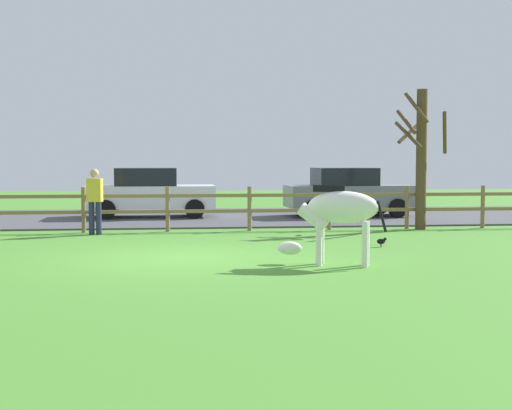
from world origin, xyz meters
TOP-DOWN VIEW (x-y plane):
  - ground_plane at (0.00, 0.00)m, footprint 60.00×60.00m
  - parking_asphalt at (0.00, 9.30)m, footprint 28.00×7.40m
  - paddock_fence at (-0.33, 5.00)m, footprint 21.46×0.11m
  - bare_tree at (6.38, 4.84)m, footprint 1.52×1.48m
  - zebra at (2.70, -1.29)m, footprint 1.85×0.94m
  - crow_on_grass at (4.24, 1.20)m, footprint 0.21×0.10m
  - parked_car_grey at (5.40, 8.86)m, footprint 4.06×1.99m
  - parked_car_white at (-0.92, 9.27)m, footprint 4.01×1.90m
  - visitor_near_fence at (-2.11, 4.45)m, footprint 0.40×0.29m

SIDE VIEW (x-z plane):
  - ground_plane at x=0.00m, z-range 0.00..0.00m
  - parking_asphalt at x=0.00m, z-range 0.00..0.05m
  - crow_on_grass at x=4.24m, z-range 0.02..0.23m
  - paddock_fence at x=-0.33m, z-range 0.09..1.25m
  - parked_car_grey at x=5.40m, z-range 0.06..1.62m
  - parked_car_white at x=-0.92m, z-range 0.06..1.62m
  - visitor_near_fence at x=-2.11m, z-range 0.09..1.73m
  - zebra at x=2.70m, z-range 0.22..1.63m
  - bare_tree at x=6.38m, z-range 0.14..3.87m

